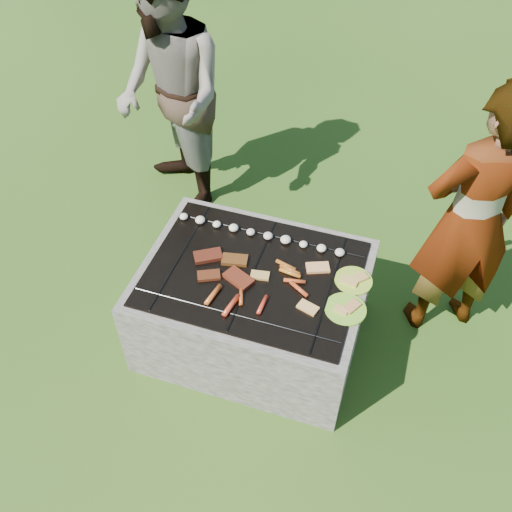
{
  "coord_description": "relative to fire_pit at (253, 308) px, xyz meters",
  "views": [
    {
      "loc": [
        0.7,
        -2.07,
        3.06
      ],
      "look_at": [
        0.0,
        0.05,
        0.7
      ],
      "focal_mm": 40.0,
      "sensor_mm": 36.0,
      "label": 1
    }
  ],
  "objects": [
    {
      "name": "lawn",
      "position": [
        0.0,
        0.0,
        -0.28
      ],
      "size": [
        60.0,
        60.0,
        0.0
      ],
      "primitive_type": "plane",
      "color": "#204812",
      "rests_on": "ground"
    },
    {
      "name": "sausages",
      "position": [
        0.09,
        -0.11,
        0.34
      ],
      "size": [
        0.53,
        0.49,
        0.03
      ],
      "color": "#BA6B1E",
      "rests_on": "fire_pit"
    },
    {
      "name": "bystander",
      "position": [
        -0.97,
        1.1,
        0.66
      ],
      "size": [
        1.15,
        1.15,
        1.88
      ],
      "primitive_type": "imported",
      "rotation": [
        0.0,
        0.0,
        -0.81
      ],
      "color": "gray",
      "rests_on": "ground"
    },
    {
      "name": "fire_pit",
      "position": [
        0.0,
        0.0,
        0.0
      ],
      "size": [
        1.3,
        1.0,
        0.62
      ],
      "color": "#A59C93",
      "rests_on": "ground"
    },
    {
      "name": "plate_near",
      "position": [
        0.56,
        -0.09,
        0.33
      ],
      "size": [
        0.27,
        0.27,
        0.03
      ],
      "color": "#B5CB30",
      "rests_on": "fire_pit"
    },
    {
      "name": "pork_slabs",
      "position": [
        -0.17,
        -0.02,
        0.34
      ],
      "size": [
        0.42,
        0.28,
        0.02
      ],
      "color": "maroon",
      "rests_on": "fire_pit"
    },
    {
      "name": "bread_on_grate",
      "position": [
        0.28,
        0.02,
        0.34
      ],
      "size": [
        0.44,
        0.41,
        0.02
      ],
      "color": "tan",
      "rests_on": "fire_pit"
    },
    {
      "name": "plate_far",
      "position": [
        0.56,
        0.12,
        0.33
      ],
      "size": [
        0.23,
        0.23,
        0.03
      ],
      "color": "yellow",
      "rests_on": "fire_pit"
    },
    {
      "name": "cook",
      "position": [
        1.11,
        0.53,
        0.6
      ],
      "size": [
        0.76,
        0.68,
        1.75
      ],
      "primitive_type": "imported",
      "rotation": [
        0.0,
        0.0,
        3.66
      ],
      "color": "gray",
      "rests_on": "ground"
    },
    {
      "name": "mushrooms",
      "position": [
        -0.05,
        0.29,
        0.35
      ],
      "size": [
        1.06,
        0.06,
        0.05
      ],
      "color": "#F0E9CB",
      "rests_on": "fire_pit"
    }
  ]
}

